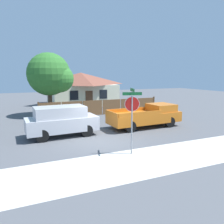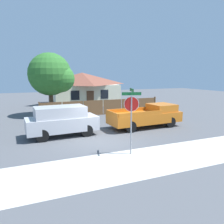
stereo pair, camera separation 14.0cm
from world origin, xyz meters
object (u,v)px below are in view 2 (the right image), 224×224
(house, at_px, (82,88))
(red_suv, at_px, (62,120))
(orange_pickup, at_px, (147,116))
(stop_sign, at_px, (131,110))
(oak_tree, at_px, (52,75))

(house, relative_size, red_suv, 1.94)
(house, bearing_deg, orange_pickup, -86.08)
(red_suv, distance_m, stop_sign, 5.43)
(oak_tree, bearing_deg, stop_sign, -80.43)
(house, relative_size, stop_sign, 2.69)
(oak_tree, xyz_separation_m, red_suv, (-0.53, -7.55, -2.82))
(oak_tree, bearing_deg, red_suv, -93.99)
(red_suv, bearing_deg, house, 67.53)
(oak_tree, distance_m, red_suv, 8.07)
(red_suv, xyz_separation_m, orange_pickup, (6.41, 0.01, -0.19))
(oak_tree, xyz_separation_m, stop_sign, (2.05, -12.18, -1.63))
(oak_tree, relative_size, orange_pickup, 1.06)
(orange_pickup, bearing_deg, red_suv, 177.55)
(red_suv, height_order, stop_sign, stop_sign)
(stop_sign, bearing_deg, orange_pickup, 66.88)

